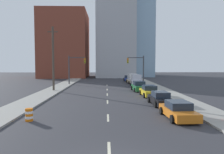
{
  "coord_description": "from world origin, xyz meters",
  "views": [
    {
      "loc": [
        -0.14,
        -8.5,
        4.29
      ],
      "look_at": [
        0.77,
        25.64,
        2.2
      ],
      "focal_mm": 35.0,
      "sensor_mm": 36.0,
      "label": 1
    }
  ],
  "objects": [
    {
      "name": "traffic_barrel",
      "position": [
        -5.91,
        7.75,
        0.47
      ],
      "size": [
        0.56,
        0.56,
        0.95
      ],
      "color": "orange",
      "rests_on": "ground"
    },
    {
      "name": "building_glass_right",
      "position": [
        8.73,
        69.41,
        20.33
      ],
      "size": [
        13.0,
        20.0,
        40.66
      ],
      "color": "#8CADC6",
      "rests_on": "ground"
    },
    {
      "name": "utility_pole_left_mid",
      "position": [
        -8.36,
        25.62,
        5.12
      ],
      "size": [
        1.6,
        0.32,
        9.99
      ],
      "color": "#473D33",
      "rests_on": "ground"
    },
    {
      "name": "pickup_truck_silver",
      "position": [
        5.51,
        31.49,
        0.91
      ],
      "size": [
        2.41,
        5.32,
        2.26
      ],
      "rotation": [
        0.0,
        0.0,
        -0.04
      ],
      "color": "#B2B2BC",
      "rests_on": "ground"
    },
    {
      "name": "lane_stripe_at_9m",
      "position": [
        0.0,
        8.59,
        0.0
      ],
      "size": [
        0.16,
        2.4,
        0.01
      ],
      "primitive_type": "cube",
      "color": "beige",
      "rests_on": "ground"
    },
    {
      "name": "lane_stripe_at_35m",
      "position": [
        0.0,
        34.64,
        0.0
      ],
      "size": [
        0.16,
        2.4,
        0.01
      ],
      "primitive_type": "cube",
      "color": "beige",
      "rests_on": "ground"
    },
    {
      "name": "building_office_center",
      "position": [
        2.78,
        65.41,
        14.49
      ],
      "size": [
        12.0,
        20.0,
        28.97
      ],
      "color": "#A8A8AD",
      "rests_on": "ground"
    },
    {
      "name": "sidewalk_left",
      "position": [
        -8.63,
        44.68,
        0.08
      ],
      "size": [
        3.13,
        89.36,
        0.15
      ],
      "color": "gray",
      "rests_on": "ground"
    },
    {
      "name": "lane_stripe_at_28m",
      "position": [
        0.0,
        27.51,
        0.0
      ],
      "size": [
        0.16,
        2.4,
        0.01
      ],
      "primitive_type": "cube",
      "color": "beige",
      "rests_on": "ground"
    },
    {
      "name": "sedan_green",
      "position": [
        5.03,
        25.57,
        0.7
      ],
      "size": [
        2.25,
        4.76,
        1.55
      ],
      "rotation": [
        0.0,
        0.0,
        0.04
      ],
      "color": "#1E6033",
      "rests_on": "ground"
    },
    {
      "name": "sedan_black",
      "position": [
        5.51,
        13.9,
        0.64
      ],
      "size": [
        2.11,
        4.71,
        1.39
      ],
      "rotation": [
        0.0,
        0.0,
        0.03
      ],
      "color": "black",
      "rests_on": "ground"
    },
    {
      "name": "lane_stripe_at_16m",
      "position": [
        0.0,
        15.8,
        0.0
      ],
      "size": [
        0.16,
        2.4,
        0.01
      ],
      "primitive_type": "cube",
      "color": "beige",
      "rests_on": "ground"
    },
    {
      "name": "sedan_blue",
      "position": [
        5.24,
        45.73,
        0.63
      ],
      "size": [
        2.17,
        4.43,
        1.36
      ],
      "rotation": [
        0.0,
        0.0,
        -0.04
      ],
      "color": "navy",
      "rests_on": "ground"
    },
    {
      "name": "sedan_orange",
      "position": [
        5.51,
        8.26,
        0.62
      ],
      "size": [
        2.21,
        4.59,
        1.35
      ],
      "rotation": [
        0.0,
        0.0,
        0.03
      ],
      "color": "orange",
      "rests_on": "ground"
    },
    {
      "name": "lane_stripe_at_22m",
      "position": [
        0.0,
        21.6,
        0.0
      ],
      "size": [
        0.16,
        2.4,
        0.01
      ],
      "primitive_type": "cube",
      "color": "beige",
      "rests_on": "ground"
    },
    {
      "name": "lane_stripe_at_2m",
      "position": [
        0.0,
        2.0,
        0.0
      ],
      "size": [
        0.16,
        2.4,
        0.01
      ],
      "primitive_type": "cube",
      "color": "beige",
      "rests_on": "ground"
    },
    {
      "name": "box_truck_tan",
      "position": [
        5.56,
        38.58,
        1.0
      ],
      "size": [
        2.43,
        5.87,
        2.12
      ],
      "rotation": [
        0.0,
        0.0,
        0.05
      ],
      "color": "tan",
      "rests_on": "ground"
    },
    {
      "name": "building_brick_left",
      "position": [
        -13.14,
        61.41,
        10.15
      ],
      "size": [
        14.0,
        16.0,
        20.31
      ],
      "color": "brown",
      "rests_on": "ground"
    },
    {
      "name": "sedan_yellow",
      "position": [
        5.56,
        20.01,
        0.66
      ],
      "size": [
        2.2,
        4.77,
        1.43
      ],
      "rotation": [
        0.0,
        0.0,
        0.02
      ],
      "color": "gold",
      "rests_on": "ground"
    },
    {
      "name": "traffic_signal_left",
      "position": [
        -6.78,
        36.41,
        3.8
      ],
      "size": [
        3.55,
        0.35,
        5.94
      ],
      "color": "#38383D",
      "rests_on": "ground"
    },
    {
      "name": "traffic_signal_right",
      "position": [
        6.58,
        36.41,
        3.8
      ],
      "size": [
        3.55,
        0.35,
        5.94
      ],
      "color": "#38383D",
      "rests_on": "ground"
    },
    {
      "name": "sidewalk_right",
      "position": [
        8.63,
        44.68,
        0.08
      ],
      "size": [
        3.13,
        89.36,
        0.15
      ],
      "color": "gray",
      "rests_on": "ground"
    }
  ]
}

